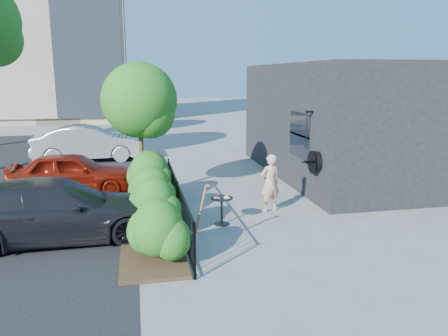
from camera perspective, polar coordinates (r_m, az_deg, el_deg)
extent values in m
plane|color=gray|center=(11.12, 1.82, -6.92)|extent=(120.00, 120.00, 0.00)
cube|color=black|center=(16.81, 16.85, 6.03)|extent=(6.00, 9.00, 4.00)
cube|color=black|center=(13.69, 9.85, 4.26)|extent=(0.04, 1.60, 1.40)
cube|color=black|center=(13.69, 9.87, 4.26)|extent=(0.05, 1.70, 0.06)
cylinder|color=black|center=(12.37, 11.87, 0.78)|extent=(0.18, 0.60, 0.60)
cylinder|color=black|center=(12.33, 11.44, 0.76)|extent=(0.03, 0.64, 0.64)
cube|color=black|center=(12.64, 11.15, 7.22)|extent=(0.25, 0.06, 0.06)
cylinder|color=black|center=(12.66, 10.72, 4.75)|extent=(0.02, 0.02, 1.05)
cylinder|color=black|center=(7.91, -3.85, -10.77)|extent=(0.05, 0.05, 1.10)
cylinder|color=black|center=(10.72, -6.01, -4.62)|extent=(0.05, 0.05, 1.10)
cylinder|color=black|center=(13.62, -7.24, -1.05)|extent=(0.05, 0.05, 1.10)
cube|color=black|center=(10.59, -6.07, -1.98)|extent=(0.03, 6.00, 0.03)
cube|color=black|center=(10.86, -5.96, -6.90)|extent=(0.03, 6.00, 0.03)
cylinder|color=black|center=(8.00, -3.95, -10.50)|extent=(0.02, 0.02, 1.04)
cylinder|color=black|center=(8.19, -4.14, -9.97)|extent=(0.02, 0.02, 1.04)
cylinder|color=black|center=(8.37, -4.32, -9.46)|extent=(0.02, 0.02, 1.04)
cylinder|color=black|center=(8.56, -4.49, -8.98)|extent=(0.02, 0.02, 1.04)
cylinder|color=black|center=(8.74, -4.65, -8.52)|extent=(0.02, 0.02, 1.04)
cylinder|color=black|center=(8.93, -4.81, -8.07)|extent=(0.02, 0.02, 1.04)
cylinder|color=black|center=(9.11, -4.96, -7.64)|extent=(0.02, 0.02, 1.04)
cylinder|color=black|center=(9.30, -5.10, -7.24)|extent=(0.02, 0.02, 1.04)
cylinder|color=black|center=(9.49, -5.24, -6.84)|extent=(0.02, 0.02, 1.04)
cylinder|color=black|center=(9.68, -5.37, -6.46)|extent=(0.02, 0.02, 1.04)
cylinder|color=black|center=(9.87, -5.50, -6.10)|extent=(0.02, 0.02, 1.04)
cylinder|color=black|center=(10.06, -5.62, -5.75)|extent=(0.02, 0.02, 1.04)
cylinder|color=black|center=(10.25, -5.73, -5.41)|extent=(0.02, 0.02, 1.04)
cylinder|color=black|center=(10.44, -5.85, -5.09)|extent=(0.02, 0.02, 1.04)
cylinder|color=black|center=(10.63, -5.95, -4.78)|extent=(0.02, 0.02, 1.04)
cylinder|color=black|center=(10.82, -6.06, -4.47)|extent=(0.02, 0.02, 1.04)
cylinder|color=black|center=(11.01, -6.16, -4.18)|extent=(0.02, 0.02, 1.04)
cylinder|color=black|center=(11.20, -6.26, -3.90)|extent=(0.02, 0.02, 1.04)
cylinder|color=black|center=(11.39, -6.35, -3.63)|extent=(0.02, 0.02, 1.04)
cylinder|color=black|center=(11.58, -6.44, -3.36)|extent=(0.02, 0.02, 1.04)
cylinder|color=black|center=(11.78, -6.53, -3.11)|extent=(0.02, 0.02, 1.04)
cylinder|color=black|center=(11.97, -6.61, -2.86)|extent=(0.02, 0.02, 1.04)
cylinder|color=black|center=(12.16, -6.70, -2.62)|extent=(0.02, 0.02, 1.04)
cylinder|color=black|center=(12.36, -6.78, -2.39)|extent=(0.02, 0.02, 1.04)
cylinder|color=black|center=(12.55, -6.85, -2.17)|extent=(0.02, 0.02, 1.04)
cylinder|color=black|center=(12.74, -6.93, -1.95)|extent=(0.02, 0.02, 1.04)
cylinder|color=black|center=(12.94, -7.00, -1.74)|extent=(0.02, 0.02, 1.04)
cylinder|color=black|center=(13.13, -7.07, -1.54)|extent=(0.02, 0.02, 1.04)
cylinder|color=black|center=(13.32, -7.14, -1.34)|extent=(0.02, 0.02, 1.04)
cylinder|color=black|center=(13.52, -7.21, -1.15)|extent=(0.02, 0.02, 1.04)
cube|color=#382616|center=(10.84, -9.66, -7.38)|extent=(1.30, 6.00, 0.08)
ellipsoid|color=#1D5112|center=(8.55, -8.62, -8.02)|extent=(1.10, 1.10, 1.24)
ellipsoid|color=#1D5112|center=(10.07, -9.10, -4.93)|extent=(1.10, 1.10, 1.24)
ellipsoid|color=#1D5112|center=(11.51, -9.44, -2.78)|extent=(1.10, 1.10, 1.24)
ellipsoid|color=#1D5112|center=(12.87, -9.68, -1.21)|extent=(1.10, 1.10, 1.24)
cylinder|color=#3F2B19|center=(13.26, -10.70, 1.35)|extent=(0.14, 0.14, 2.40)
sphere|color=#1D5112|center=(13.06, -10.98, 8.44)|extent=(2.20, 2.20, 2.20)
sphere|color=#1D5112|center=(12.89, -9.56, 6.97)|extent=(1.43, 1.43, 1.43)
cylinder|color=black|center=(10.66, -0.30, -3.95)|extent=(0.55, 0.55, 0.03)
cylinder|color=black|center=(10.76, -0.30, -5.68)|extent=(0.05, 0.05, 0.66)
cylinder|color=black|center=(10.86, -0.29, -7.31)|extent=(0.37, 0.37, 0.03)
cube|color=white|center=(10.66, -0.95, -3.87)|extent=(0.14, 0.14, 0.01)
cube|color=white|center=(10.64, 0.36, -3.88)|extent=(0.14, 0.14, 0.01)
torus|color=#490C14|center=(10.65, -0.95, -3.75)|extent=(0.12, 0.12, 0.04)
torus|color=tan|center=(10.64, 0.36, -3.77)|extent=(0.12, 0.12, 0.04)
imported|color=tan|center=(11.77, 6.04, -1.95)|extent=(0.64, 0.50, 1.56)
cylinder|color=brown|center=(9.06, -3.21, -6.19)|extent=(0.34, 0.05, 1.30)
cube|color=gray|center=(9.27, -4.34, -10.23)|extent=(0.09, 0.19, 0.27)
cylinder|color=brown|center=(8.92, -1.97, -2.31)|extent=(0.11, 0.11, 0.05)
imported|color=maroon|center=(14.34, -19.26, -0.59)|extent=(3.82, 1.60, 1.29)
imported|color=#ACACB1|center=(19.57, -17.23, 3.11)|extent=(4.65, 1.80, 1.51)
imported|color=black|center=(10.40, -21.01, -5.14)|extent=(4.82, 2.18, 1.37)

